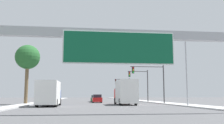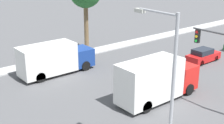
{
  "view_description": "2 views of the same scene",
  "coord_description": "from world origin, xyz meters",
  "px_view_note": "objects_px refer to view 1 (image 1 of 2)",
  "views": [
    {
      "loc": [
        -2.8,
        -1.05,
        1.41
      ],
      "look_at": [
        0.0,
        22.57,
        4.58
      ],
      "focal_mm": 40.0,
      "sensor_mm": 36.0,
      "label": 1
    },
    {
      "loc": [
        19.58,
        17.95,
        11.46
      ],
      "look_at": [
        0.47,
        33.21,
        2.99
      ],
      "focal_mm": 50.0,
      "sensor_mm": 36.0,
      "label": 2
    }
  ],
  "objects_px": {
    "truck_box_secondary": "(49,94)",
    "palm_tree_background": "(28,58)",
    "truck_box_primary": "(125,92)",
    "street_lamp_right": "(183,64)",
    "traffic_light_near_intersection": "(153,77)",
    "car_far_right": "(95,99)",
    "traffic_light_far_intersection": "(124,85)",
    "sign_gantry": "(119,43)",
    "traffic_light_mid_block": "(141,81)",
    "car_near_center": "(97,99)"
  },
  "relations": [
    {
      "from": "traffic_light_near_intersection",
      "to": "car_far_right",
      "type": "bearing_deg",
      "value": 117.29
    },
    {
      "from": "truck_box_secondary",
      "to": "truck_box_primary",
      "type": "bearing_deg",
      "value": 18.9
    },
    {
      "from": "truck_box_primary",
      "to": "traffic_light_far_intersection",
      "type": "height_order",
      "value": "traffic_light_far_intersection"
    },
    {
      "from": "truck_box_primary",
      "to": "traffic_light_near_intersection",
      "type": "relative_size",
      "value": 1.23
    },
    {
      "from": "car_far_right",
      "to": "sign_gantry",
      "type": "bearing_deg",
      "value": -90.0
    },
    {
      "from": "truck_box_secondary",
      "to": "traffic_light_mid_block",
      "type": "relative_size",
      "value": 1.2
    },
    {
      "from": "truck_box_secondary",
      "to": "street_lamp_right",
      "type": "bearing_deg",
      "value": -8.61
    },
    {
      "from": "traffic_light_mid_block",
      "to": "palm_tree_background",
      "type": "xyz_separation_m",
      "value": [
        -20.34,
        -9.34,
        2.86
      ]
    },
    {
      "from": "traffic_light_far_intersection",
      "to": "palm_tree_background",
      "type": "height_order",
      "value": "palm_tree_background"
    },
    {
      "from": "traffic_light_near_intersection",
      "to": "traffic_light_mid_block",
      "type": "xyz_separation_m",
      "value": [
        0.53,
        10.0,
        0.0
      ]
    },
    {
      "from": "car_far_right",
      "to": "traffic_light_far_intersection",
      "type": "bearing_deg",
      "value": 56.81
    },
    {
      "from": "sign_gantry",
      "to": "car_near_center",
      "type": "bearing_deg",
      "value": 90.0
    },
    {
      "from": "traffic_light_near_intersection",
      "to": "palm_tree_background",
      "type": "xyz_separation_m",
      "value": [
        -19.81,
        0.66,
        2.87
      ]
    },
    {
      "from": "car_near_center",
      "to": "traffic_light_mid_block",
      "type": "height_order",
      "value": "traffic_light_mid_block"
    },
    {
      "from": "truck_box_secondary",
      "to": "sign_gantry",
      "type": "bearing_deg",
      "value": -63.26
    },
    {
      "from": "traffic_light_near_intersection",
      "to": "truck_box_primary",
      "type": "bearing_deg",
      "value": -152.12
    },
    {
      "from": "truck_box_secondary",
      "to": "traffic_light_far_intersection",
      "type": "bearing_deg",
      "value": 66.29
    },
    {
      "from": "truck_box_primary",
      "to": "truck_box_secondary",
      "type": "distance_m",
      "value": 11.1
    },
    {
      "from": "truck_box_secondary",
      "to": "palm_tree_background",
      "type": "bearing_deg",
      "value": 122.36
    },
    {
      "from": "car_near_center",
      "to": "street_lamp_right",
      "type": "bearing_deg",
      "value": -60.2
    },
    {
      "from": "sign_gantry",
      "to": "traffic_light_far_intersection",
      "type": "xyz_separation_m",
      "value": [
        8.91,
        50.11,
        -1.34
      ]
    },
    {
      "from": "street_lamp_right",
      "to": "car_far_right",
      "type": "bearing_deg",
      "value": 111.64
    },
    {
      "from": "street_lamp_right",
      "to": "traffic_light_mid_block",
      "type": "bearing_deg",
      "value": 93.04
    },
    {
      "from": "truck_box_primary",
      "to": "truck_box_secondary",
      "type": "height_order",
      "value": "truck_box_primary"
    },
    {
      "from": "traffic_light_far_intersection",
      "to": "street_lamp_right",
      "type": "relative_size",
      "value": 0.68
    },
    {
      "from": "car_far_right",
      "to": "palm_tree_background",
      "type": "height_order",
      "value": "palm_tree_background"
    },
    {
      "from": "traffic_light_mid_block",
      "to": "car_near_center",
      "type": "bearing_deg",
      "value": -171.43
    },
    {
      "from": "car_far_right",
      "to": "traffic_light_far_intersection",
      "type": "height_order",
      "value": "traffic_light_far_intersection"
    },
    {
      "from": "car_near_center",
      "to": "sign_gantry",
      "type": "bearing_deg",
      "value": -90.0
    },
    {
      "from": "palm_tree_background",
      "to": "traffic_light_far_intersection",
      "type": "bearing_deg",
      "value": 55.37
    },
    {
      "from": "truck_box_secondary",
      "to": "car_near_center",
      "type": "bearing_deg",
      "value": 64.78
    },
    {
      "from": "traffic_light_near_intersection",
      "to": "street_lamp_right",
      "type": "xyz_separation_m",
      "value": [
        1.53,
        -8.79,
        0.99
      ]
    },
    {
      "from": "truck_box_primary",
      "to": "car_far_right",
      "type": "bearing_deg",
      "value": 100.44
    },
    {
      "from": "car_far_right",
      "to": "truck_box_primary",
      "type": "relative_size",
      "value": 0.62
    },
    {
      "from": "sign_gantry",
      "to": "traffic_light_near_intersection",
      "type": "xyz_separation_m",
      "value": [
        8.45,
        20.11,
        -1.15
      ]
    },
    {
      "from": "truck_box_primary",
      "to": "traffic_light_mid_block",
      "type": "xyz_separation_m",
      "value": [
        5.49,
        12.62,
        2.52
      ]
    },
    {
      "from": "car_far_right",
      "to": "traffic_light_mid_block",
      "type": "xyz_separation_m",
      "value": [
        8.99,
        -6.38,
        3.65
      ]
    },
    {
      "from": "traffic_light_near_intersection",
      "to": "palm_tree_background",
      "type": "distance_m",
      "value": 20.03
    },
    {
      "from": "traffic_light_mid_block",
      "to": "truck_box_primary",
      "type": "bearing_deg",
      "value": -113.49
    },
    {
      "from": "traffic_light_mid_block",
      "to": "street_lamp_right",
      "type": "distance_m",
      "value": 18.84
    },
    {
      "from": "car_far_right",
      "to": "street_lamp_right",
      "type": "distance_m",
      "value": 27.47
    },
    {
      "from": "truck_box_primary",
      "to": "street_lamp_right",
      "type": "bearing_deg",
      "value": -43.56
    },
    {
      "from": "traffic_light_near_intersection",
      "to": "street_lamp_right",
      "type": "height_order",
      "value": "street_lamp_right"
    },
    {
      "from": "sign_gantry",
      "to": "street_lamp_right",
      "type": "bearing_deg",
      "value": 48.59
    },
    {
      "from": "traffic_light_mid_block",
      "to": "traffic_light_near_intersection",
      "type": "bearing_deg",
      "value": -93.05
    },
    {
      "from": "car_far_right",
      "to": "truck_box_secondary",
      "type": "relative_size",
      "value": 0.62
    },
    {
      "from": "sign_gantry",
      "to": "street_lamp_right",
      "type": "xyz_separation_m",
      "value": [
        9.98,
        11.32,
        -0.16
      ]
    },
    {
      "from": "traffic_light_near_intersection",
      "to": "street_lamp_right",
      "type": "bearing_deg",
      "value": -80.11
    },
    {
      "from": "traffic_light_near_intersection",
      "to": "traffic_light_far_intersection",
      "type": "bearing_deg",
      "value": 89.13
    },
    {
      "from": "traffic_light_far_intersection",
      "to": "truck_box_secondary",
      "type": "bearing_deg",
      "value": -113.71
    }
  ]
}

